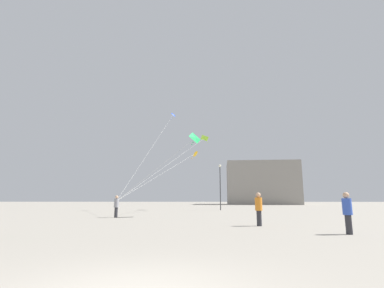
{
  "coord_description": "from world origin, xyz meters",
  "views": [
    {
      "loc": [
        1.09,
        -4.79,
        1.46
      ],
      "look_at": [
        0.0,
        22.19,
        6.55
      ],
      "focal_mm": 27.33,
      "sensor_mm": 36.0,
      "label": 1
    }
  ],
  "objects_px": {
    "building_left_hall": "(261,184)",
    "person_in_grey": "(116,205)",
    "person_in_orange": "(259,207)",
    "lamppost_east": "(220,180)",
    "kite_amber_diamond": "(194,155)",
    "kite_lime_delta": "(203,139)",
    "kite_cobalt_diamond": "(172,117)",
    "person_in_blue": "(347,211)",
    "kite_emerald_delta": "(194,139)"
  },
  "relations": [
    {
      "from": "person_in_blue",
      "to": "kite_cobalt_diamond",
      "type": "xyz_separation_m",
      "value": [
        -10.37,
        25.23,
        11.47
      ]
    },
    {
      "from": "person_in_blue",
      "to": "lamppost_east",
      "type": "xyz_separation_m",
      "value": [
        -3.88,
        26.86,
        3.02
      ]
    },
    {
      "from": "kite_emerald_delta",
      "to": "lamppost_east",
      "type": "distance_m",
      "value": 15.39
    },
    {
      "from": "kite_cobalt_diamond",
      "to": "building_left_hall",
      "type": "xyz_separation_m",
      "value": [
        20.2,
        44.31,
        -6.75
      ]
    },
    {
      "from": "person_in_orange",
      "to": "building_left_hall",
      "type": "height_order",
      "value": "building_left_hall"
    },
    {
      "from": "person_in_orange",
      "to": "lamppost_east",
      "type": "bearing_deg",
      "value": 42.82
    },
    {
      "from": "kite_lime_delta",
      "to": "lamppost_east",
      "type": "height_order",
      "value": "kite_lime_delta"
    },
    {
      "from": "kite_cobalt_diamond",
      "to": "kite_lime_delta",
      "type": "bearing_deg",
      "value": 27.9
    },
    {
      "from": "building_left_hall",
      "to": "kite_cobalt_diamond",
      "type": "bearing_deg",
      "value": -114.51
    },
    {
      "from": "kite_emerald_delta",
      "to": "building_left_hall",
      "type": "distance_m",
      "value": 59.92
    },
    {
      "from": "person_in_blue",
      "to": "kite_lime_delta",
      "type": "height_order",
      "value": "kite_lime_delta"
    },
    {
      "from": "person_in_orange",
      "to": "lamppost_east",
      "type": "xyz_separation_m",
      "value": [
        -0.83,
        23.11,
        2.98
      ]
    },
    {
      "from": "person_in_blue",
      "to": "kite_emerald_delta",
      "type": "relative_size",
      "value": 0.26
    },
    {
      "from": "person_in_orange",
      "to": "kite_emerald_delta",
      "type": "distance_m",
      "value": 10.7
    },
    {
      "from": "lamppost_east",
      "to": "person_in_orange",
      "type": "bearing_deg",
      "value": -87.94
    },
    {
      "from": "person_in_grey",
      "to": "lamppost_east",
      "type": "bearing_deg",
      "value": 69.11
    },
    {
      "from": "kite_amber_diamond",
      "to": "lamppost_east",
      "type": "bearing_deg",
      "value": 51.17
    },
    {
      "from": "building_left_hall",
      "to": "lamppost_east",
      "type": "distance_m",
      "value": 44.86
    },
    {
      "from": "kite_emerald_delta",
      "to": "kite_amber_diamond",
      "type": "bearing_deg",
      "value": 92.16
    },
    {
      "from": "person_in_blue",
      "to": "kite_emerald_delta",
      "type": "height_order",
      "value": "kite_emerald_delta"
    },
    {
      "from": "building_left_hall",
      "to": "lamppost_east",
      "type": "relative_size",
      "value": 3.21
    },
    {
      "from": "kite_lime_delta",
      "to": "person_in_grey",
      "type": "bearing_deg",
      "value": -112.58
    },
    {
      "from": "person_in_blue",
      "to": "kite_cobalt_diamond",
      "type": "relative_size",
      "value": 0.11
    },
    {
      "from": "person_in_orange",
      "to": "building_left_hall",
      "type": "distance_m",
      "value": 67.2
    },
    {
      "from": "person_in_grey",
      "to": "kite_lime_delta",
      "type": "bearing_deg",
      "value": 76.28
    },
    {
      "from": "kite_amber_diamond",
      "to": "kite_emerald_delta",
      "type": "distance_m",
      "value": 10.6
    },
    {
      "from": "person_in_orange",
      "to": "building_left_hall",
      "type": "xyz_separation_m",
      "value": [
        12.88,
        65.78,
        4.68
      ]
    },
    {
      "from": "person_in_orange",
      "to": "kite_lime_delta",
      "type": "height_order",
      "value": "kite_lime_delta"
    },
    {
      "from": "kite_amber_diamond",
      "to": "kite_cobalt_diamond",
      "type": "distance_m",
      "value": 6.91
    },
    {
      "from": "person_in_blue",
      "to": "person_in_grey",
      "type": "bearing_deg",
      "value": -148.66
    },
    {
      "from": "person_in_grey",
      "to": "kite_lime_delta",
      "type": "height_order",
      "value": "kite_lime_delta"
    },
    {
      "from": "building_left_hall",
      "to": "person_in_grey",
      "type": "bearing_deg",
      "value": -111.3
    },
    {
      "from": "kite_amber_diamond",
      "to": "kite_lime_delta",
      "type": "relative_size",
      "value": 0.7
    },
    {
      "from": "kite_lime_delta",
      "to": "kite_emerald_delta",
      "type": "xyz_separation_m",
      "value": [
        -0.77,
        -15.46,
        -3.13
      ]
    },
    {
      "from": "person_in_grey",
      "to": "kite_cobalt_diamond",
      "type": "xyz_separation_m",
      "value": [
        2.75,
        14.54,
        11.48
      ]
    },
    {
      "from": "person_in_grey",
      "to": "lamppost_east",
      "type": "height_order",
      "value": "lamppost_east"
    },
    {
      "from": "lamppost_east",
      "to": "kite_emerald_delta",
      "type": "bearing_deg",
      "value": -101.52
    },
    {
      "from": "kite_lime_delta",
      "to": "kite_cobalt_diamond",
      "type": "height_order",
      "value": "kite_cobalt_diamond"
    },
    {
      "from": "person_in_blue",
      "to": "kite_lime_delta",
      "type": "relative_size",
      "value": 0.1
    },
    {
      "from": "building_left_hall",
      "to": "kite_amber_diamond",
      "type": "bearing_deg",
      "value": -110.06
    },
    {
      "from": "person_in_grey",
      "to": "kite_amber_diamond",
      "type": "distance_m",
      "value": 14.49
    },
    {
      "from": "kite_cobalt_diamond",
      "to": "kite_emerald_delta",
      "type": "distance_m",
      "value": 14.86
    },
    {
      "from": "person_in_blue",
      "to": "building_left_hall",
      "type": "height_order",
      "value": "building_left_hall"
    },
    {
      "from": "person_in_blue",
      "to": "person_in_grey",
      "type": "relative_size",
      "value": 1.0
    },
    {
      "from": "kite_emerald_delta",
      "to": "building_left_hall",
      "type": "relative_size",
      "value": 0.35
    },
    {
      "from": "person_in_orange",
      "to": "person_in_blue",
      "type": "height_order",
      "value": "person_in_orange"
    },
    {
      "from": "person_in_orange",
      "to": "building_left_hall",
      "type": "relative_size",
      "value": 0.09
    },
    {
      "from": "building_left_hall",
      "to": "kite_emerald_delta",
      "type": "bearing_deg",
      "value": -106.22
    },
    {
      "from": "person_in_grey",
      "to": "kite_amber_diamond",
      "type": "xyz_separation_m",
      "value": [
        5.81,
        11.9,
        5.87
      ]
    },
    {
      "from": "person_in_orange",
      "to": "lamppost_east",
      "type": "relative_size",
      "value": 0.3
    }
  ]
}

